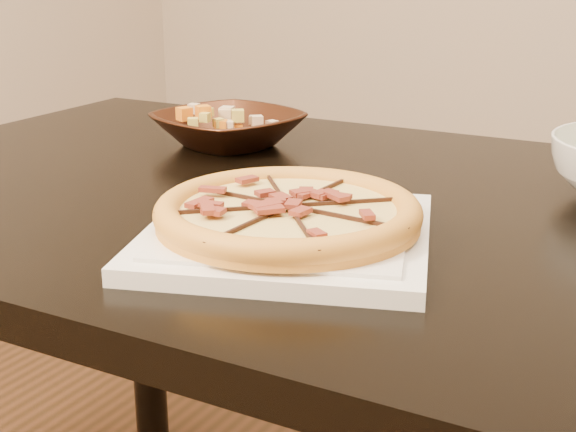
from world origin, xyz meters
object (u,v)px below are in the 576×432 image
Objects in this scene: dining_table at (305,273)px; pizza at (288,212)px; plate at (288,234)px; bronze_bowl at (228,129)px.

pizza is at bearing -66.31° from dining_table.
pizza reaches higher than dining_table.
bronze_bowl reaches higher than plate.
dining_table is 4.88× the size of pizza.
plate is (0.08, -0.17, 0.12)m from dining_table.
plate is 1.34× the size of pizza.
plate is 0.45m from bronze_bowl.
plate is 0.02m from pizza.
bronze_bowl is (-0.30, 0.33, -0.01)m from pizza.
pizza is at bearing -47.90° from bronze_bowl.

